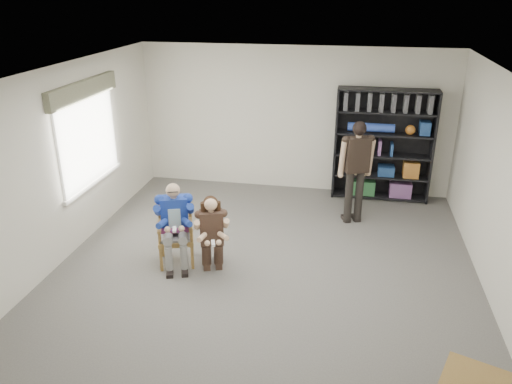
% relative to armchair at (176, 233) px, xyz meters
% --- Properties ---
extents(room_shell, '(6.00, 7.00, 2.80)m').
position_rel_armchair_xyz_m(room_shell, '(1.31, -0.19, 0.92)').
color(room_shell, white).
rests_on(room_shell, ground).
extents(floor, '(6.00, 7.00, 0.01)m').
position_rel_armchair_xyz_m(floor, '(1.31, -0.19, -0.48)').
color(floor, '#5F5B57').
rests_on(floor, ground).
extents(window_left, '(0.16, 2.00, 1.75)m').
position_rel_armchair_xyz_m(window_left, '(-1.64, 0.81, 1.15)').
color(window_left, silver).
rests_on(window_left, room_shell).
extents(armchair, '(0.70, 0.69, 0.96)m').
position_rel_armchair_xyz_m(armchair, '(0.00, 0.00, 0.00)').
color(armchair, olive).
rests_on(armchair, floor).
extents(seated_man, '(0.75, 0.88, 1.25)m').
position_rel_armchair_xyz_m(seated_man, '(0.00, 0.00, 0.14)').
color(seated_man, navy).
rests_on(seated_man, floor).
extents(kneeling_woman, '(0.70, 0.88, 1.14)m').
position_rel_armchair_xyz_m(kneeling_woman, '(0.58, -0.12, 0.09)').
color(kneeling_woman, '#37241C').
rests_on(kneeling_woman, floor).
extents(bookshelf, '(1.80, 0.38, 2.10)m').
position_rel_armchair_xyz_m(bookshelf, '(3.01, 3.09, 0.57)').
color(bookshelf, black).
rests_on(bookshelf, floor).
extents(standing_man, '(0.62, 0.48, 1.78)m').
position_rel_armchair_xyz_m(standing_man, '(2.53, 1.90, 0.41)').
color(standing_man, black).
rests_on(standing_man, floor).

